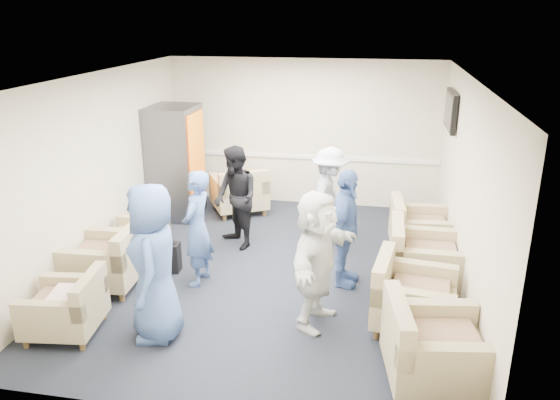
% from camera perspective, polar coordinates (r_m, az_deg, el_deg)
% --- Properties ---
extents(floor, '(6.00, 6.00, 0.00)m').
position_cam_1_polar(floor, '(7.80, -0.88, -7.37)').
color(floor, black).
rests_on(floor, ground).
extents(ceiling, '(6.00, 6.00, 0.00)m').
position_cam_1_polar(ceiling, '(7.03, -0.99, 12.74)').
color(ceiling, silver).
rests_on(ceiling, back_wall).
extents(back_wall, '(5.00, 0.02, 2.70)m').
position_cam_1_polar(back_wall, '(10.17, 2.44, 7.00)').
color(back_wall, beige).
rests_on(back_wall, floor).
extents(front_wall, '(5.00, 0.02, 2.70)m').
position_cam_1_polar(front_wall, '(4.61, -8.43, -8.62)').
color(front_wall, beige).
rests_on(front_wall, floor).
extents(left_wall, '(0.02, 6.00, 2.70)m').
position_cam_1_polar(left_wall, '(8.16, -18.44, 2.98)').
color(left_wall, beige).
rests_on(left_wall, floor).
extents(right_wall, '(0.02, 6.00, 2.70)m').
position_cam_1_polar(right_wall, '(7.25, 18.82, 0.98)').
color(right_wall, beige).
rests_on(right_wall, floor).
extents(chair_rail, '(4.98, 0.04, 0.06)m').
position_cam_1_polar(chair_rail, '(10.25, 2.39, 4.52)').
color(chair_rail, white).
rests_on(chair_rail, back_wall).
extents(tv, '(0.10, 1.00, 0.58)m').
position_cam_1_polar(tv, '(8.82, 17.40, 8.90)').
color(tv, black).
rests_on(tv, right_wall).
extents(armchair_left_near, '(0.86, 0.86, 0.62)m').
position_cam_1_polar(armchair_left_near, '(6.70, -21.23, -10.55)').
color(armchair_left_near, tan).
rests_on(armchair_left_near, floor).
extents(armchair_left_mid, '(0.95, 0.95, 0.72)m').
position_cam_1_polar(armchair_left_mid, '(7.58, -17.43, -6.13)').
color(armchair_left_mid, tan).
rests_on(armchair_left_mid, floor).
extents(armchair_left_far, '(0.84, 0.84, 0.65)m').
position_cam_1_polar(armchair_left_far, '(8.15, -14.52, -4.33)').
color(armchair_left_far, tan).
rests_on(armchair_left_far, floor).
extents(armchair_right_near, '(1.08, 1.08, 0.76)m').
position_cam_1_polar(armchair_right_near, '(5.66, 15.40, -14.92)').
color(armchair_right_near, tan).
rests_on(armchair_right_near, floor).
extents(armchair_right_midnear, '(1.02, 1.02, 0.72)m').
position_cam_1_polar(armchair_right_midnear, '(6.53, 13.33, -9.99)').
color(armchair_right_midnear, tan).
rests_on(armchair_right_midnear, floor).
extents(armchair_right_midfar, '(0.94, 0.94, 0.75)m').
position_cam_1_polar(armchair_right_midfar, '(7.46, 14.49, -6.14)').
color(armchair_right_midfar, tan).
rests_on(armchair_right_midfar, floor).
extents(armchair_right_far, '(0.95, 0.95, 0.70)m').
position_cam_1_polar(armchair_right_far, '(8.48, 14.09, -3.15)').
color(armchair_right_far, tan).
rests_on(armchair_right_far, floor).
extents(armchair_corner, '(1.24, 1.24, 0.73)m').
position_cam_1_polar(armchair_corner, '(9.89, -4.22, 0.68)').
color(armchair_corner, tan).
rests_on(armchair_corner, floor).
extents(vending_machine, '(0.80, 0.93, 1.96)m').
position_cam_1_polar(vending_machine, '(9.75, -10.83, 3.93)').
color(vending_machine, '#505058').
rests_on(vending_machine, floor).
extents(backpack, '(0.30, 0.23, 0.50)m').
position_cam_1_polar(backpack, '(7.84, -11.49, -5.55)').
color(backpack, black).
rests_on(backpack, floor).
extents(pillow, '(0.38, 0.46, 0.12)m').
position_cam_1_polar(pillow, '(6.62, -21.46, -9.36)').
color(pillow, silver).
rests_on(pillow, armchair_left_near).
extents(person_front_left, '(0.78, 1.00, 1.80)m').
position_cam_1_polar(person_front_left, '(6.11, -13.06, -6.42)').
color(person_front_left, '#42609E').
rests_on(person_front_left, floor).
extents(person_mid_left, '(0.42, 0.60, 1.57)m').
position_cam_1_polar(person_mid_left, '(7.25, -8.65, -2.94)').
color(person_mid_left, '#42609E').
rests_on(person_mid_left, floor).
extents(person_back_left, '(0.96, 0.98, 1.59)m').
position_cam_1_polar(person_back_left, '(8.32, -4.63, 0.21)').
color(person_back_left, black).
rests_on(person_back_left, floor).
extents(person_back_right, '(0.70, 1.07, 1.56)m').
position_cam_1_polar(person_back_right, '(8.38, 5.19, 0.26)').
color(person_back_right, white).
rests_on(person_back_right, floor).
extents(person_mid_right, '(0.50, 0.98, 1.60)m').
position_cam_1_polar(person_mid_right, '(7.17, 6.84, -2.99)').
color(person_mid_right, '#42609E').
rests_on(person_mid_right, floor).
extents(person_front_right, '(0.86, 1.59, 1.63)m').
position_cam_1_polar(person_front_right, '(6.23, 3.85, -6.22)').
color(person_front_right, silver).
rests_on(person_front_right, floor).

